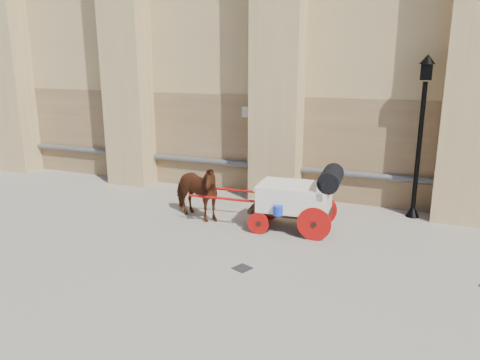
% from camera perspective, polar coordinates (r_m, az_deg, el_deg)
% --- Properties ---
extents(ground, '(90.00, 90.00, 0.00)m').
position_cam_1_polar(ground, '(10.48, 3.43, -8.32)').
color(ground, gray).
rests_on(ground, ground).
extents(horse, '(1.93, 1.35, 1.49)m').
position_cam_1_polar(horse, '(12.13, -5.53, -1.37)').
color(horse, '#572B15').
rests_on(horse, ground).
extents(carriage, '(3.75, 1.39, 1.62)m').
position_cam_1_polar(carriage, '(11.32, 7.30, -1.95)').
color(carriage, black).
rests_on(carriage, ground).
extents(street_lamp, '(0.39, 0.39, 4.17)m').
position_cam_1_polar(street_lamp, '(12.74, 21.13, 5.33)').
color(street_lamp, black).
rests_on(street_lamp, ground).
extents(drain_grate_near, '(0.42, 0.42, 0.01)m').
position_cam_1_polar(drain_grate_near, '(9.54, 0.28, -10.69)').
color(drain_grate_near, black).
rests_on(drain_grate_near, ground).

